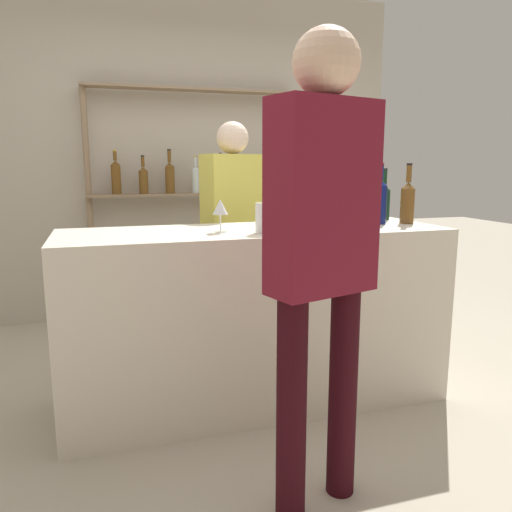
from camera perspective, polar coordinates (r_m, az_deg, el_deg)
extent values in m
plane|color=#B2A893|center=(2.97, 0.00, -16.00)|extent=(16.00, 16.00, 0.00)
cube|color=beige|center=(2.79, 0.00, -6.95)|extent=(2.07, 0.66, 0.98)
cube|color=#B2A899|center=(4.54, -7.39, 11.35)|extent=(3.67, 0.12, 2.80)
cylinder|color=#897056|center=(4.30, -18.50, 5.24)|extent=(0.05, 0.05, 1.94)
cylinder|color=#897056|center=(4.61, 4.03, 6.07)|extent=(0.05, 0.05, 1.94)
cube|color=#897056|center=(4.40, -7.13, 18.35)|extent=(1.81, 0.18, 0.02)
cube|color=#897056|center=(4.37, -6.87, 7.05)|extent=(1.81, 0.18, 0.02)
cylinder|color=brown|center=(4.29, -15.70, 8.40)|extent=(0.08, 0.08, 0.24)
cone|color=brown|center=(4.29, -15.79, 10.21)|extent=(0.08, 0.08, 0.03)
cylinder|color=brown|center=(4.29, -15.83, 10.94)|extent=(0.03, 0.03, 0.08)
cylinder|color=gold|center=(4.29, -15.85, 11.52)|extent=(0.03, 0.03, 0.01)
cylinder|color=brown|center=(4.31, -12.73, 8.20)|extent=(0.08, 0.08, 0.19)
cone|color=brown|center=(4.30, -12.79, 9.68)|extent=(0.08, 0.08, 0.03)
cylinder|color=brown|center=(4.30, -12.82, 10.46)|extent=(0.03, 0.03, 0.08)
cylinder|color=black|center=(4.30, -12.85, 11.09)|extent=(0.03, 0.03, 0.01)
cylinder|color=brown|center=(4.33, -9.80, 8.54)|extent=(0.08, 0.08, 0.22)
cone|color=brown|center=(4.33, -9.86, 10.25)|extent=(0.08, 0.08, 0.04)
cylinder|color=brown|center=(4.33, -9.89, 11.14)|extent=(0.03, 0.03, 0.10)
cylinder|color=black|center=(4.33, -9.91, 11.88)|extent=(0.03, 0.03, 0.01)
cylinder|color=silver|center=(4.36, -6.90, 8.47)|extent=(0.06, 0.06, 0.20)
cone|color=silver|center=(4.36, -6.94, 9.95)|extent=(0.06, 0.06, 0.03)
cylinder|color=silver|center=(4.36, -6.95, 10.63)|extent=(0.02, 0.02, 0.07)
cylinder|color=gold|center=(4.36, -6.97, 11.20)|extent=(0.03, 0.03, 0.01)
cylinder|color=brown|center=(4.41, -4.06, 8.75)|extent=(0.06, 0.06, 0.23)
cone|color=brown|center=(4.41, -4.09, 10.42)|extent=(0.06, 0.06, 0.03)
cylinder|color=brown|center=(4.41, -4.09, 11.07)|extent=(0.02, 0.02, 0.07)
cylinder|color=black|center=(4.41, -4.10, 11.60)|extent=(0.03, 0.03, 0.01)
cylinder|color=#0F1956|center=(4.46, -1.28, 8.56)|extent=(0.07, 0.07, 0.19)
cone|color=#0F1956|center=(4.46, -1.29, 9.99)|extent=(0.07, 0.07, 0.03)
cylinder|color=#0F1956|center=(4.46, -1.29, 10.64)|extent=(0.03, 0.03, 0.07)
cylinder|color=#232328|center=(4.46, -1.29, 11.17)|extent=(0.03, 0.03, 0.01)
cylinder|color=brown|center=(4.53, 1.43, 8.63)|extent=(0.07, 0.07, 0.20)
cone|color=brown|center=(4.53, 1.43, 10.09)|extent=(0.07, 0.07, 0.03)
cylinder|color=brown|center=(4.53, 1.44, 10.88)|extent=(0.03, 0.03, 0.09)
cylinder|color=maroon|center=(4.53, 1.44, 11.54)|extent=(0.03, 0.03, 0.01)
cylinder|color=black|center=(3.24, 14.36, 5.68)|extent=(0.08, 0.08, 0.18)
cone|color=black|center=(3.23, 14.45, 7.61)|extent=(0.08, 0.08, 0.04)
cylinder|color=black|center=(3.23, 14.50, 8.70)|extent=(0.03, 0.03, 0.09)
cylinder|color=black|center=(3.23, 14.54, 9.58)|extent=(0.03, 0.03, 0.01)
cylinder|color=#0F1956|center=(2.70, 12.09, 5.11)|extent=(0.08, 0.08, 0.21)
cone|color=#0F1956|center=(2.69, 12.19, 7.68)|extent=(0.08, 0.08, 0.04)
cylinder|color=#0F1956|center=(2.69, 12.24, 8.97)|extent=(0.03, 0.03, 0.08)
cylinder|color=black|center=(2.69, 12.28, 9.99)|extent=(0.03, 0.03, 0.01)
cylinder|color=#0F1956|center=(2.99, 13.94, 5.69)|extent=(0.08, 0.08, 0.22)
cone|color=#0F1956|center=(2.99, 14.05, 8.15)|extent=(0.08, 0.08, 0.04)
cylinder|color=#0F1956|center=(2.98, 14.10, 9.29)|extent=(0.03, 0.03, 0.08)
cylinder|color=maroon|center=(2.98, 14.14, 10.19)|extent=(0.03, 0.03, 0.01)
cylinder|color=brown|center=(3.06, 16.90, 5.47)|extent=(0.08, 0.08, 0.20)
cone|color=brown|center=(3.06, 17.02, 7.70)|extent=(0.08, 0.08, 0.04)
cylinder|color=brown|center=(3.05, 17.09, 8.96)|extent=(0.03, 0.03, 0.10)
cylinder|color=black|center=(3.05, 17.15, 9.99)|extent=(0.03, 0.03, 0.01)
cylinder|color=silver|center=(2.57, -4.07, 2.79)|extent=(0.06, 0.06, 0.00)
cylinder|color=silver|center=(2.56, -4.08, 3.80)|extent=(0.01, 0.01, 0.09)
cone|color=silver|center=(2.56, -4.11, 5.64)|extent=(0.08, 0.08, 0.08)
cylinder|color=silver|center=(2.52, 1.05, 4.37)|extent=(0.10, 0.10, 0.15)
sphere|color=tan|center=(2.49, 1.23, 3.46)|extent=(0.02, 0.02, 0.02)
sphere|color=tan|center=(2.53, 1.02, 3.12)|extent=(0.02, 0.02, 0.02)
sphere|color=tan|center=(2.51, 0.81, 2.83)|extent=(0.02, 0.02, 0.02)
sphere|color=tan|center=(2.51, 0.44, 4.16)|extent=(0.02, 0.02, 0.02)
sphere|color=tan|center=(2.54, 0.83, 3.53)|extent=(0.02, 0.02, 0.02)
sphere|color=tan|center=(2.55, 0.78, 3.39)|extent=(0.02, 0.02, 0.02)
sphere|color=tan|center=(2.56, 0.77, 3.32)|extent=(0.02, 0.02, 0.02)
cylinder|color=black|center=(2.08, 9.89, -15.12)|extent=(0.11, 0.11, 0.86)
cylinder|color=black|center=(1.92, 4.07, -17.16)|extent=(0.11, 0.11, 0.86)
cube|color=maroon|center=(1.79, 7.67, 6.56)|extent=(0.44, 0.28, 0.68)
sphere|color=#DBB293|center=(1.82, 8.04, 21.10)|extent=(0.23, 0.23, 0.23)
cylinder|color=brown|center=(3.40, -4.38, -5.53)|extent=(0.11, 0.11, 0.77)
cylinder|color=brown|center=(3.54, -0.79, -4.84)|extent=(0.11, 0.11, 0.77)
cube|color=#D1C64C|center=(3.35, -2.64, 6.31)|extent=(0.45, 0.31, 0.61)
sphere|color=beige|center=(3.35, -2.70, 13.35)|extent=(0.21, 0.21, 0.21)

